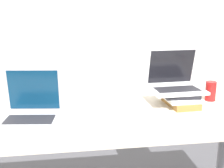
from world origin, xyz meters
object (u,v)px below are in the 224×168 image
at_px(laptop_left, 31,110).
at_px(wireless_keyboard, 210,124).
at_px(laptop_on_books, 175,82).
at_px(book_stack, 180,98).
at_px(soda_can, 211,91).

xyz_separation_m(laptop_left, wireless_keyboard, (0.89, -0.22, -0.05)).
relative_size(laptop_left, laptop_on_books, 1.02).
bearing_deg(book_stack, laptop_on_books, 113.38).
bearing_deg(wireless_keyboard, soda_can, 64.16).
xyz_separation_m(laptop_on_books, wireless_keyboard, (0.05, -0.39, -0.13)).
height_order(laptop_left, laptop_on_books, laptop_on_books).
distance_m(book_stack, laptop_on_books, 0.10).
bearing_deg(laptop_on_books, laptop_left, -169.12).
distance_m(laptop_left, book_stack, 0.87).
bearing_deg(laptop_left, wireless_keyboard, -14.11).
distance_m(laptop_on_books, soda_can, 0.25).
bearing_deg(soda_can, book_stack, -165.47).
height_order(laptop_left, book_stack, laptop_left).
distance_m(laptop_left, laptop_on_books, 0.86).
relative_size(book_stack, wireless_keyboard, 0.95).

